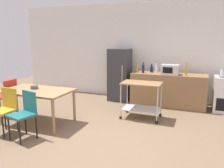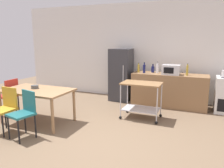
# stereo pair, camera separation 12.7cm
# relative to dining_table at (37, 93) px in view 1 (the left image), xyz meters

# --- Properties ---
(ground_plane) EXTENTS (12.00, 12.00, 0.00)m
(ground_plane) POSITION_rel_dining_table_xyz_m (1.60, -0.24, -0.67)
(ground_plane) COLOR brown
(back_wall) EXTENTS (8.40, 0.12, 2.90)m
(back_wall) POSITION_rel_dining_table_xyz_m (1.60, 2.96, 0.78)
(back_wall) COLOR white
(back_wall) RESTS_ON ground_plane
(kitchen_counter) EXTENTS (2.00, 0.64, 0.90)m
(kitchen_counter) POSITION_rel_dining_table_xyz_m (2.50, 2.36, -0.22)
(kitchen_counter) COLOR olive
(kitchen_counter) RESTS_ON ground_plane
(dining_table) EXTENTS (1.50, 0.90, 0.75)m
(dining_table) POSITION_rel_dining_table_xyz_m (0.00, 0.00, 0.00)
(dining_table) COLOR #A37A51
(dining_table) RESTS_ON ground_plane
(chair_teal) EXTENTS (0.48, 0.48, 0.89)m
(chair_teal) POSITION_rel_dining_table_xyz_m (0.31, -0.72, -0.15)
(chair_teal) COLOR #1E666B
(chair_teal) RESTS_ON ground_plane
(chair_mustard) EXTENTS (0.42, 0.42, 0.89)m
(chair_mustard) POSITION_rel_dining_table_xyz_m (-0.23, -0.66, -0.15)
(chair_mustard) COLOR gold
(chair_mustard) RESTS_ON ground_plane
(chair_red) EXTENTS (0.40, 0.40, 0.89)m
(chair_red) POSITION_rel_dining_table_xyz_m (-0.97, 0.12, -0.15)
(chair_red) COLOR #B72D23
(chair_red) RESTS_ON ground_plane
(refrigerator) EXTENTS (0.60, 0.63, 1.55)m
(refrigerator) POSITION_rel_dining_table_xyz_m (1.05, 2.46, 0.10)
(refrigerator) COLOR #333338
(refrigerator) RESTS_ON ground_plane
(kitchen_cart) EXTENTS (0.91, 0.57, 0.85)m
(kitchen_cart) POSITION_rel_dining_table_xyz_m (2.05, 1.13, -0.10)
(kitchen_cart) COLOR olive
(kitchen_cart) RESTS_ON ground_plane
(bottle_wine) EXTENTS (0.06, 0.06, 0.27)m
(bottle_wine) POSITION_rel_dining_table_xyz_m (1.63, 2.32, 0.34)
(bottle_wine) COLOR gold
(bottle_wine) RESTS_ON kitchen_counter
(bottle_olive_oil) EXTENTS (0.07, 0.07, 0.30)m
(bottle_olive_oil) POSITION_rel_dining_table_xyz_m (1.81, 2.28, 0.35)
(bottle_olive_oil) COLOR navy
(bottle_olive_oil) RESTS_ON kitchen_counter
(bottle_sesame_oil) EXTENTS (0.08, 0.08, 0.24)m
(bottle_sesame_oil) POSITION_rel_dining_table_xyz_m (2.01, 2.45, 0.32)
(bottle_sesame_oil) COLOR navy
(bottle_sesame_oil) RESTS_ON kitchen_counter
(bottle_vinegar) EXTENTS (0.07, 0.07, 0.31)m
(bottle_vinegar) POSITION_rel_dining_table_xyz_m (2.15, 2.40, 0.36)
(bottle_vinegar) COLOR silver
(bottle_vinegar) RESTS_ON kitchen_counter
(microwave) EXTENTS (0.46, 0.35, 0.26)m
(microwave) POSITION_rel_dining_table_xyz_m (2.54, 2.27, 0.36)
(microwave) COLOR silver
(microwave) RESTS_ON kitchen_counter
(bottle_soda) EXTENTS (0.06, 0.06, 0.31)m
(bottle_soda) POSITION_rel_dining_table_xyz_m (2.94, 2.29, 0.36)
(bottle_soda) COLOR gold
(bottle_soda) RESTS_ON kitchen_counter
(fruit_bowl) EXTENTS (0.16, 0.16, 0.07)m
(fruit_bowl) POSITION_rel_dining_table_xyz_m (-0.11, 0.07, 0.12)
(fruit_bowl) COLOR #4C4C4C
(fruit_bowl) RESTS_ON dining_table
(kettle) EXTENTS (0.24, 0.17, 0.19)m
(kettle) POSITION_rel_dining_table_xyz_m (3.83, 2.28, 0.33)
(kettle) COLOR silver
(kettle) RESTS_ON stove_oven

